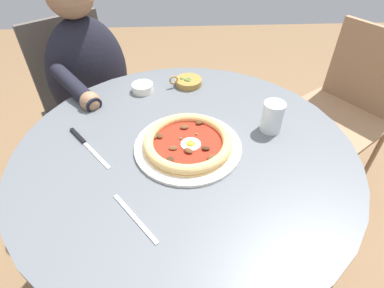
# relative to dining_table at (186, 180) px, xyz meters

# --- Properties ---
(ground_plane) EXTENTS (6.00, 6.00, 0.02)m
(ground_plane) POSITION_rel_dining_table_xyz_m (0.00, 0.00, -0.62)
(ground_plane) COLOR brown
(dining_table) EXTENTS (0.99, 0.99, 0.75)m
(dining_table) POSITION_rel_dining_table_xyz_m (0.00, 0.00, 0.00)
(dining_table) COLOR #565B60
(dining_table) RESTS_ON ground
(pizza_on_plate) EXTENTS (0.31, 0.31, 0.04)m
(pizza_on_plate) POSITION_rel_dining_table_xyz_m (-0.01, 0.00, 0.16)
(pizza_on_plate) COLOR white
(pizza_on_plate) RESTS_ON dining_table
(water_glass) EXTENTS (0.07, 0.07, 0.10)m
(water_glass) POSITION_rel_dining_table_xyz_m (-0.27, -0.07, 0.18)
(water_glass) COLOR silver
(water_glass) RESTS_ON dining_table
(steak_knife) EXTENTS (0.15, 0.18, 0.01)m
(steak_knife) POSITION_rel_dining_table_xyz_m (0.30, -0.04, 0.15)
(steak_knife) COLOR silver
(steak_knife) RESTS_ON dining_table
(ramekin_capers) EXTENTS (0.08, 0.08, 0.03)m
(ramekin_capers) POSITION_rel_dining_table_xyz_m (0.14, -0.32, 0.16)
(ramekin_capers) COLOR white
(ramekin_capers) RESTS_ON dining_table
(olive_pan) EXTENTS (0.12, 0.10, 0.05)m
(olive_pan) POSITION_rel_dining_table_xyz_m (-0.02, -0.36, 0.15)
(olive_pan) COLOR olive
(olive_pan) RESTS_ON dining_table
(fork_utensil) EXTENTS (0.12, 0.14, 0.00)m
(fork_utensil) POSITION_rel_dining_table_xyz_m (0.12, 0.24, 0.14)
(fork_utensil) COLOR #BCBCC1
(fork_utensil) RESTS_ON dining_table
(diner_person) EXTENTS (0.44, 0.58, 1.11)m
(diner_person) POSITION_rel_dining_table_xyz_m (0.40, -0.55, -0.12)
(diner_person) COLOR #282833
(diner_person) RESTS_ON ground
(cafe_chair_diner) EXTENTS (0.57, 0.57, 0.88)m
(cafe_chair_diner) POSITION_rel_dining_table_xyz_m (0.48, -0.67, -0.09)
(cafe_chair_diner) COLOR #504A45
(cafe_chair_diner) RESTS_ON ground
(cafe_chair_spare_far) EXTENTS (0.59, 0.59, 0.86)m
(cafe_chair_spare_far) POSITION_rel_dining_table_xyz_m (-0.80, -0.55, -0.09)
(cafe_chair_spare_far) COLOR #957050
(cafe_chair_spare_far) RESTS_ON ground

